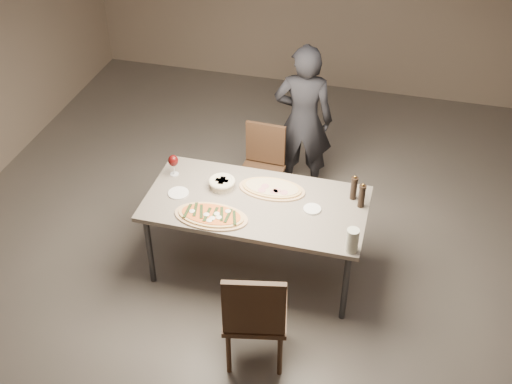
% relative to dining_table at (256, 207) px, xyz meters
% --- Properties ---
extents(room, '(7.00, 7.00, 7.00)m').
position_rel_dining_table_xyz_m(room, '(0.00, 0.00, 0.71)').
color(room, '#5E5751').
rests_on(room, ground).
extents(dining_table, '(1.80, 0.90, 0.75)m').
position_rel_dining_table_xyz_m(dining_table, '(0.00, 0.00, 0.00)').
color(dining_table, slate).
rests_on(dining_table, ground).
extents(zucchini_pizza, '(0.60, 0.33, 0.05)m').
position_rel_dining_table_xyz_m(zucchini_pizza, '(-0.29, -0.28, 0.07)').
color(zucchini_pizza, tan).
rests_on(zucchini_pizza, dining_table).
extents(ham_pizza, '(0.56, 0.31, 0.04)m').
position_rel_dining_table_xyz_m(ham_pizza, '(0.09, 0.19, 0.07)').
color(ham_pizza, tan).
rests_on(ham_pizza, dining_table).
extents(bread_basket, '(0.22, 0.22, 0.08)m').
position_rel_dining_table_xyz_m(bread_basket, '(-0.32, 0.12, 0.10)').
color(bread_basket, beige).
rests_on(bread_basket, dining_table).
extents(oil_dish, '(0.14, 0.14, 0.02)m').
position_rel_dining_table_xyz_m(oil_dish, '(0.46, 0.01, 0.07)').
color(oil_dish, white).
rests_on(oil_dish, dining_table).
extents(pepper_mill_left, '(0.06, 0.06, 0.23)m').
position_rel_dining_table_xyz_m(pepper_mill_left, '(0.75, 0.25, 0.17)').
color(pepper_mill_left, black).
rests_on(pepper_mill_left, dining_table).
extents(pepper_mill_right, '(0.06, 0.06, 0.23)m').
position_rel_dining_table_xyz_m(pepper_mill_right, '(0.83, 0.16, 0.17)').
color(pepper_mill_right, black).
rests_on(pepper_mill_right, dining_table).
extents(carafe, '(0.09, 0.09, 0.20)m').
position_rel_dining_table_xyz_m(carafe, '(0.83, -0.38, 0.16)').
color(carafe, silver).
rests_on(carafe, dining_table).
extents(wine_glass, '(0.09, 0.09, 0.20)m').
position_rel_dining_table_xyz_m(wine_glass, '(-0.78, 0.19, 0.19)').
color(wine_glass, silver).
rests_on(wine_glass, dining_table).
extents(side_plate, '(0.17, 0.17, 0.01)m').
position_rel_dining_table_xyz_m(side_plate, '(-0.65, -0.06, 0.06)').
color(side_plate, white).
rests_on(side_plate, dining_table).
extents(chair_near, '(0.54, 0.54, 0.97)m').
position_rel_dining_table_xyz_m(chair_near, '(0.25, -0.98, -0.15)').
color(chair_near, '#3F291A').
rests_on(chair_near, ground).
extents(chair_far, '(0.42, 0.42, 0.85)m').
position_rel_dining_table_xyz_m(chair_far, '(-0.18, 0.92, -0.21)').
color(chair_far, '#3F291A').
rests_on(chair_far, ground).
extents(diner, '(0.61, 0.44, 1.57)m').
position_rel_dining_table_xyz_m(diner, '(0.13, 1.29, 0.09)').
color(diner, black).
rests_on(diner, ground).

